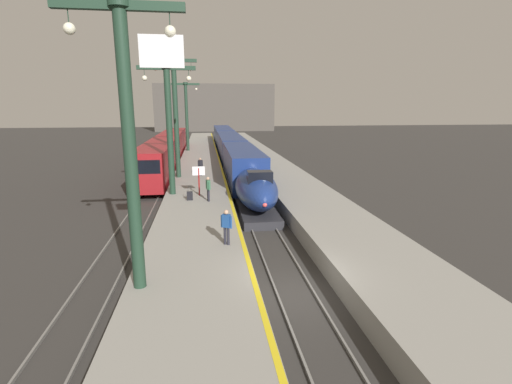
% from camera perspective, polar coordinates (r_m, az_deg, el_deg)
% --- Properties ---
extents(ground_plane, '(260.00, 260.00, 0.00)m').
position_cam_1_polar(ground_plane, '(15.50, 6.15, -15.54)').
color(ground_plane, '#33302D').
extents(platform_left, '(4.80, 110.00, 1.05)m').
position_cam_1_polar(platform_left, '(38.56, -8.65, 2.59)').
color(platform_left, gray).
rests_on(platform_left, ground).
extents(platform_right, '(4.80, 110.00, 1.05)m').
position_cam_1_polar(platform_right, '(39.28, 3.26, 2.91)').
color(platform_right, gray).
rests_on(platform_right, ground).
extents(platform_left_safety_stripe, '(0.20, 107.80, 0.01)m').
position_cam_1_polar(platform_left_safety_stripe, '(38.50, -5.27, 3.47)').
color(platform_left_safety_stripe, yellow).
rests_on(platform_left_safety_stripe, platform_left).
extents(rail_main_left, '(0.08, 110.00, 0.12)m').
position_cam_1_polar(rail_main_left, '(41.43, -4.02, 2.77)').
color(rail_main_left, slate).
rests_on(rail_main_left, ground).
extents(rail_main_right, '(0.08, 110.00, 0.12)m').
position_cam_1_polar(rail_main_right, '(41.56, -1.95, 2.83)').
color(rail_main_right, slate).
rests_on(rail_main_right, ground).
extents(rail_secondary_left, '(0.08, 110.00, 0.12)m').
position_cam_1_polar(rail_secondary_left, '(41.70, -15.20, 2.41)').
color(rail_secondary_left, slate).
rests_on(rail_secondary_left, ground).
extents(rail_secondary_right, '(0.08, 110.00, 0.12)m').
position_cam_1_polar(rail_secondary_right, '(41.53, -13.15, 2.49)').
color(rail_secondary_right, slate).
rests_on(rail_secondary_right, ground).
extents(highspeed_train_main, '(2.92, 57.68, 3.60)m').
position_cam_1_polar(highspeed_train_main, '(49.55, -3.85, 6.66)').
color(highspeed_train_main, navy).
rests_on(highspeed_train_main, ground).
extents(regional_train_adjacent, '(2.85, 36.60, 3.80)m').
position_cam_1_polar(regional_train_adjacent, '(48.32, -13.43, 6.39)').
color(regional_train_adjacent, maroon).
rests_on(regional_train_adjacent, ground).
extents(station_column_near, '(4.00, 0.68, 9.59)m').
position_cam_1_polar(station_column_near, '(12.99, -18.85, 10.14)').
color(station_column_near, '#1E3828').
rests_on(station_column_near, platform_left).
extents(station_column_mid, '(4.00, 0.68, 9.19)m').
position_cam_1_polar(station_column_mid, '(27.58, -13.22, 10.98)').
color(station_column_mid, '#1E3828').
rests_on(station_column_mid, platform_left).
extents(station_column_far, '(4.00, 0.68, 10.45)m').
position_cam_1_polar(station_column_far, '(34.36, -12.26, 12.47)').
color(station_column_far, '#1E3828').
rests_on(station_column_far, platform_left).
extents(station_column_distant, '(4.00, 0.68, 9.69)m').
position_cam_1_polar(station_column_distant, '(55.73, -10.63, 12.22)').
color(station_column_distant, '#1E3828').
rests_on(station_column_distant, platform_left).
extents(passenger_near_edge, '(0.31, 0.55, 1.69)m').
position_cam_1_polar(passenger_near_edge, '(25.44, -7.35, 0.75)').
color(passenger_near_edge, '#23232D').
rests_on(passenger_near_edge, platform_left).
extents(passenger_mid_platform, '(0.51, 0.38, 1.69)m').
position_cam_1_polar(passenger_mid_platform, '(17.37, -4.56, -4.97)').
color(passenger_mid_platform, '#23232D').
rests_on(passenger_mid_platform, platform_left).
extents(passenger_far_waiting, '(0.46, 0.41, 1.69)m').
position_cam_1_polar(passenger_far_waiting, '(35.07, -8.53, 4.08)').
color(passenger_far_waiting, '#23232D').
rests_on(passenger_far_waiting, platform_left).
extents(rolling_suitcase, '(0.40, 0.22, 0.98)m').
position_cam_1_polar(rolling_suitcase, '(26.09, -10.12, -0.58)').
color(rolling_suitcase, black).
rests_on(rolling_suitcase, platform_left).
extents(departure_info_board, '(0.90, 0.10, 2.12)m').
position_cam_1_polar(departure_info_board, '(27.19, -8.78, 2.61)').
color(departure_info_board, maroon).
rests_on(departure_info_board, platform_left).
extents(terminus_back_wall, '(36.00, 2.00, 14.00)m').
position_cam_1_polar(terminus_back_wall, '(115.24, -6.30, 12.72)').
color(terminus_back_wall, '#4C4742').
rests_on(terminus_back_wall, ground).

